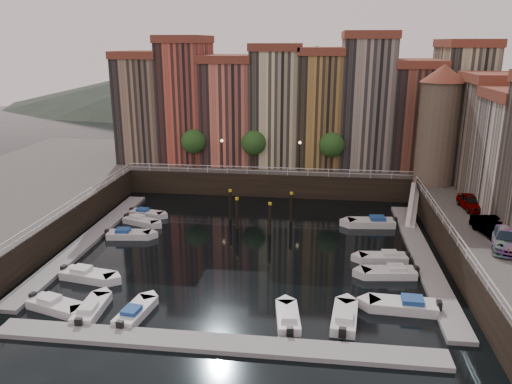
# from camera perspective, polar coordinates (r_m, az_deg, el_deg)

# --- Properties ---
(ground) EXTENTS (200.00, 200.00, 0.00)m
(ground) POSITION_cam_1_polar(r_m,az_deg,el_deg) (49.19, -0.70, -6.12)
(ground) COLOR black
(ground) RESTS_ON ground
(quay_far) EXTENTS (80.00, 20.00, 3.00)m
(quay_far) POSITION_cam_1_polar(r_m,az_deg,el_deg) (73.31, 2.09, 2.84)
(quay_far) COLOR black
(quay_far) RESTS_ON ground
(dock_left) EXTENTS (2.00, 28.00, 0.35)m
(dock_left) POSITION_cam_1_polar(r_m,az_deg,el_deg) (52.82, -18.62, -5.19)
(dock_left) COLOR gray
(dock_left) RESTS_ON ground
(dock_right) EXTENTS (2.00, 28.00, 0.35)m
(dock_right) POSITION_cam_1_polar(r_m,az_deg,el_deg) (48.82, 18.47, -7.00)
(dock_right) COLOR gray
(dock_right) RESTS_ON ground
(dock_near) EXTENTS (30.00, 2.00, 0.35)m
(dock_near) POSITION_cam_1_polar(r_m,az_deg,el_deg) (34.29, -4.77, -16.86)
(dock_near) COLOR gray
(dock_near) RESTS_ON ground
(mountains) EXTENTS (145.00, 100.00, 18.00)m
(mountains) POSITION_cam_1_polar(r_m,az_deg,el_deg) (155.35, 5.64, 12.55)
(mountains) COLOR #2D382D
(mountains) RESTS_ON ground
(far_terrace) EXTENTS (48.70, 10.30, 17.50)m
(far_terrace) POSITION_cam_1_polar(r_m,az_deg,el_deg) (68.93, 4.76, 9.90)
(far_terrace) COLOR #8E715A
(far_terrace) RESTS_ON quay_far
(corner_tower) EXTENTS (5.20, 5.20, 13.80)m
(corner_tower) POSITION_cam_1_polar(r_m,az_deg,el_deg) (61.59, 20.18, 7.41)
(corner_tower) COLOR #6B5B4C
(corner_tower) RESTS_ON quay_right
(promenade_trees) EXTENTS (21.20, 3.20, 5.20)m
(promenade_trees) POSITION_cam_1_polar(r_m,az_deg,el_deg) (64.76, 0.32, 5.60)
(promenade_trees) COLOR black
(promenade_trees) RESTS_ON quay_far
(street_lamps) EXTENTS (10.36, 0.36, 4.18)m
(street_lamps) POSITION_cam_1_polar(r_m,az_deg,el_deg) (63.89, 0.51, 4.81)
(street_lamps) COLOR black
(street_lamps) RESTS_ON quay_far
(railings) EXTENTS (36.08, 34.04, 0.52)m
(railings) POSITION_cam_1_polar(r_m,az_deg,el_deg) (52.45, 0.02, -0.24)
(railings) COLOR white
(railings) RESTS_ON ground
(gangway) EXTENTS (2.78, 8.32, 3.73)m
(gangway) POSITION_cam_1_polar(r_m,az_deg,el_deg) (58.52, 17.53, -1.14)
(gangway) COLOR white
(gangway) RESTS_ON ground
(mooring_pilings) EXTENTS (7.17, 4.40, 3.78)m
(mooring_pilings) POSITION_cam_1_polar(r_m,az_deg,el_deg) (53.69, 0.11, -2.24)
(mooring_pilings) COLOR black
(mooring_pilings) RESTS_ON ground
(boat_left_0) EXTENTS (4.82, 2.93, 1.08)m
(boat_left_0) POSITION_cam_1_polar(r_m,az_deg,el_deg) (40.85, -21.99, -11.92)
(boat_left_0) COLOR silver
(boat_left_0) RESTS_ON ground
(boat_left_1) EXTENTS (4.98, 2.54, 1.12)m
(boat_left_1) POSITION_cam_1_polar(r_m,az_deg,el_deg) (44.74, -18.74, -8.98)
(boat_left_1) COLOR silver
(boat_left_1) RESTS_ON ground
(boat_left_2) EXTENTS (4.65, 2.14, 1.05)m
(boat_left_2) POSITION_cam_1_polar(r_m,az_deg,el_deg) (52.57, -14.43, -4.72)
(boat_left_2) COLOR silver
(boat_left_2) RESTS_ON ground
(boat_left_3) EXTENTS (4.40, 2.95, 0.99)m
(boat_left_3) POSITION_cam_1_polar(r_m,az_deg,el_deg) (56.12, -13.05, -3.25)
(boat_left_3) COLOR silver
(boat_left_3) RESTS_ON ground
(boat_left_4) EXTENTS (4.20, 2.20, 0.94)m
(boat_left_4) POSITION_cam_1_polar(r_m,az_deg,el_deg) (58.52, -12.45, -2.40)
(boat_left_4) COLOR silver
(boat_left_4) RESTS_ON ground
(boat_right_0) EXTENTS (5.24, 2.13, 1.19)m
(boat_right_0) POSITION_cam_1_polar(r_m,az_deg,el_deg) (39.46, 16.60, -12.33)
(boat_right_0) COLOR silver
(boat_right_0) RESTS_ON ground
(boat_right_1) EXTENTS (4.86, 2.26, 1.09)m
(boat_right_1) POSITION_cam_1_polar(r_m,az_deg,el_deg) (44.35, 15.08, -8.88)
(boat_right_1) COLOR silver
(boat_right_1) RESTS_ON ground
(boat_right_2) EXTENTS (4.57, 2.04, 1.03)m
(boat_right_2) POSITION_cam_1_polar(r_m,az_deg,el_deg) (47.15, 14.45, -7.28)
(boat_right_2) COLOR silver
(boat_right_2) RESTS_ON ground
(boat_right_4) EXTENTS (5.30, 2.36, 1.20)m
(boat_right_4) POSITION_cam_1_polar(r_m,az_deg,el_deg) (55.47, 13.15, -3.42)
(boat_right_4) COLOR silver
(boat_right_4) RESTS_ON ground
(boat_near_0) EXTENTS (1.80, 4.50, 1.03)m
(boat_near_0) POSITION_cam_1_polar(r_m,az_deg,el_deg) (39.40, -18.35, -12.64)
(boat_near_0) COLOR silver
(boat_near_0) RESTS_ON ground
(boat_near_1) EXTENTS (2.19, 4.51, 1.01)m
(boat_near_1) POSITION_cam_1_polar(r_m,az_deg,el_deg) (38.19, -13.67, -13.23)
(boat_near_1) COLOR silver
(boat_near_1) RESTS_ON ground
(boat_near_2) EXTENTS (2.10, 4.43, 1.00)m
(boat_near_2) POSITION_cam_1_polar(r_m,az_deg,el_deg) (36.60, 3.66, -14.17)
(boat_near_2) COLOR silver
(boat_near_2) RESTS_ON ground
(boat_near_3) EXTENTS (2.18, 4.80, 1.08)m
(boat_near_3) POSITION_cam_1_polar(r_m,az_deg,el_deg) (37.00, 10.08, -14.00)
(boat_near_3) COLOR silver
(boat_near_3) RESTS_ON ground
(car_a) EXTENTS (2.11, 4.44, 1.46)m
(car_a) POSITION_cam_1_polar(r_m,az_deg,el_deg) (54.16, 23.35, -1.17)
(car_a) COLOR gray
(car_a) RESTS_ON quay_right
(car_b) EXTENTS (2.75, 4.95, 1.54)m
(car_b) POSITION_cam_1_polar(r_m,az_deg,el_deg) (47.51, 25.39, -3.79)
(car_b) COLOR gray
(car_b) RESTS_ON quay_right
(car_c) EXTENTS (3.55, 5.84, 1.58)m
(car_c) POSITION_cam_1_polar(r_m,az_deg,el_deg) (45.28, 26.69, -4.91)
(car_c) COLOR gray
(car_c) RESTS_ON quay_right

